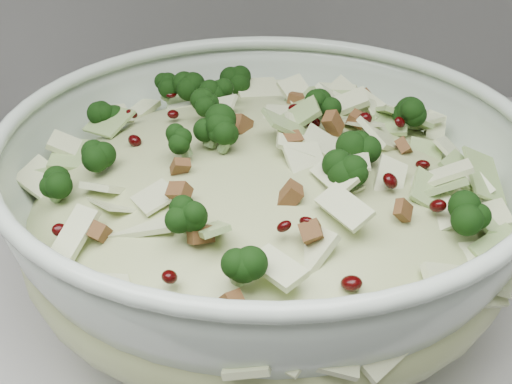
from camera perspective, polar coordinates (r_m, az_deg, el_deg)
mixing_bowl at (r=0.57m, az=0.86°, el=-1.98°), size 0.42×0.42×0.17m
salad at (r=0.56m, az=0.89°, el=0.32°), size 0.39×0.39×0.17m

